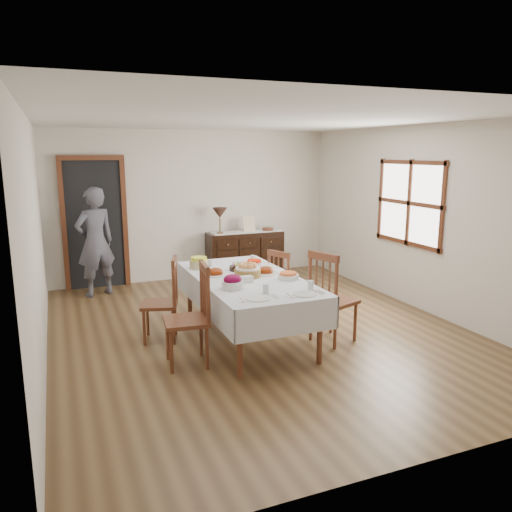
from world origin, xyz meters
name	(u,v)px	position (x,y,z in m)	size (l,w,h in m)	color
ground	(259,330)	(0.00, 0.00, 0.00)	(6.00, 6.00, 0.00)	brown
room_shell	(236,199)	(-0.15, 0.42, 1.64)	(5.02, 6.02, 2.65)	white
dining_table	(247,285)	(-0.24, -0.22, 0.68)	(1.16, 2.26, 0.78)	silver
chair_left_near	(191,315)	(-1.04, -0.67, 0.55)	(0.50, 0.50, 1.09)	#5A2D1A
chair_left_far	(164,299)	(-1.17, 0.14, 0.51)	(0.52, 0.52, 1.00)	#5A2D1A
chair_right_near	(331,297)	(0.64, -0.66, 0.56)	(0.59, 0.59, 1.11)	#5A2D1A
chair_right_far	(285,284)	(0.50, 0.31, 0.48)	(0.52, 0.52, 0.95)	#5A2D1A
sideboard	(245,254)	(0.84, 2.72, 0.41)	(1.36, 0.50, 0.82)	black
person	(95,238)	(-1.75, 2.44, 0.91)	(0.57, 0.36, 1.82)	#4E4E5B
bread_basket	(248,271)	(-0.23, -0.20, 0.85)	(0.32, 0.32, 0.17)	brown
egg_basket	(239,267)	(-0.21, 0.14, 0.82)	(0.24, 0.24, 0.11)	black
ham_platter_a	(215,273)	(-0.56, 0.01, 0.80)	(0.29, 0.29, 0.11)	silver
ham_platter_b	(266,272)	(0.03, -0.15, 0.80)	(0.32, 0.32, 0.11)	silver
beet_bowl	(233,282)	(-0.57, -0.63, 0.84)	(0.24, 0.24, 0.16)	silver
carrot_bowl	(254,263)	(0.04, 0.26, 0.82)	(0.21, 0.21, 0.09)	silver
pineapple_bowl	(199,263)	(-0.64, 0.44, 0.84)	(0.24, 0.24, 0.15)	tan
casserole_dish	(288,276)	(0.17, -0.48, 0.81)	(0.25, 0.25, 0.08)	silver
butter_dish	(246,279)	(-0.33, -0.43, 0.81)	(0.14, 0.09, 0.07)	silver
setting_left	(260,295)	(-0.41, -1.04, 0.80)	(0.42, 0.31, 0.10)	silver
setting_right	(306,291)	(0.09, -1.08, 0.80)	(0.42, 0.31, 0.10)	silver
glass_far_a	(211,263)	(-0.47, 0.48, 0.82)	(0.07, 0.07, 0.09)	silver
glass_far_b	(253,259)	(0.11, 0.49, 0.83)	(0.07, 0.07, 0.10)	silver
runner	(247,232)	(0.88, 2.70, 0.82)	(1.30, 0.35, 0.01)	white
table_lamp	(220,214)	(0.37, 2.68, 1.17)	(0.26, 0.26, 0.46)	brown
picture_frame	(249,224)	(0.92, 2.70, 0.96)	(0.22, 0.08, 0.28)	beige
deco_bowl	(268,229)	(1.28, 2.69, 0.85)	(0.20, 0.20, 0.06)	#5A2D1A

